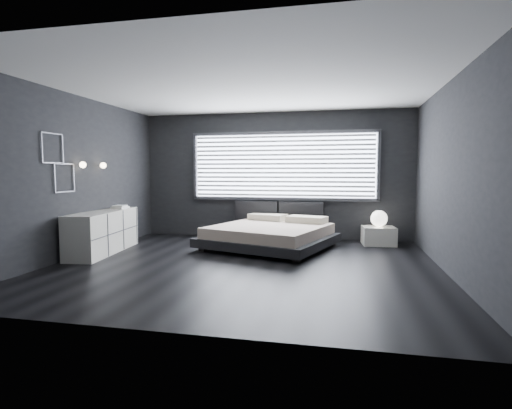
# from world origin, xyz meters

# --- Properties ---
(room) EXTENTS (6.04, 6.00, 2.80)m
(room) POSITION_xyz_m (0.00, 0.00, 1.40)
(room) COLOR black
(room) RESTS_ON ground
(window) EXTENTS (4.14, 0.09, 1.52)m
(window) POSITION_xyz_m (0.20, 2.70, 1.61)
(window) COLOR white
(window) RESTS_ON ground
(headboard) EXTENTS (1.96, 0.16, 0.52)m
(headboard) POSITION_xyz_m (0.12, 2.64, 0.57)
(headboard) COLOR black
(headboard) RESTS_ON ground
(sconce_near) EXTENTS (0.18, 0.11, 0.11)m
(sconce_near) POSITION_xyz_m (-2.88, 0.05, 1.60)
(sconce_near) COLOR silver
(sconce_near) RESTS_ON ground
(sconce_far) EXTENTS (0.18, 0.11, 0.11)m
(sconce_far) POSITION_xyz_m (-2.88, 0.65, 1.60)
(sconce_far) COLOR silver
(sconce_far) RESTS_ON ground
(wall_art_upper) EXTENTS (0.01, 0.48, 0.48)m
(wall_art_upper) POSITION_xyz_m (-2.98, -0.55, 1.85)
(wall_art_upper) COLOR #47474C
(wall_art_upper) RESTS_ON ground
(wall_art_lower) EXTENTS (0.01, 0.48, 0.48)m
(wall_art_lower) POSITION_xyz_m (-2.98, -0.30, 1.38)
(wall_art_lower) COLOR #47474C
(wall_art_lower) RESTS_ON ground
(bed) EXTENTS (2.75, 2.68, 0.57)m
(bed) POSITION_xyz_m (0.14, 1.54, 0.27)
(bed) COLOR black
(bed) RESTS_ON ground
(nightstand) EXTENTS (0.69, 0.59, 0.37)m
(nightstand) POSITION_xyz_m (2.23, 2.31, 0.19)
(nightstand) COLOR white
(nightstand) RESTS_ON ground
(orb_lamp) EXTENTS (0.33, 0.33, 0.33)m
(orb_lamp) POSITION_xyz_m (2.24, 2.33, 0.54)
(orb_lamp) COLOR white
(orb_lamp) RESTS_ON nightstand
(dresser) EXTENTS (0.76, 1.96, 0.76)m
(dresser) POSITION_xyz_m (-2.78, 0.44, 0.38)
(dresser) COLOR white
(dresser) RESTS_ON ground
(book_stack) EXTENTS (0.25, 0.33, 0.06)m
(book_stack) POSITION_xyz_m (-2.75, 0.98, 0.79)
(book_stack) COLOR silver
(book_stack) RESTS_ON dresser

